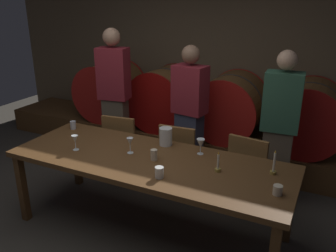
% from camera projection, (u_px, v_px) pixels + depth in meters
% --- Properties ---
extents(ground_plane, '(9.09, 9.09, 0.00)m').
position_uv_depth(ground_plane, '(112.00, 237.00, 3.39)').
color(ground_plane, '#3F3A33').
extents(back_wall, '(6.99, 0.24, 2.73)m').
position_uv_depth(back_wall, '(212.00, 55.00, 5.20)').
color(back_wall, brown).
rests_on(back_wall, ground).
extents(barrel_shelf, '(6.29, 0.90, 0.35)m').
position_uv_depth(barrel_shelf, '(196.00, 142.00, 5.14)').
color(barrel_shelf, brown).
rests_on(barrel_shelf, ground).
extents(wine_barrel_far_left, '(0.87, 0.81, 0.87)m').
position_uv_depth(wine_barrel_far_left, '(111.00, 90.00, 5.53)').
color(wine_barrel_far_left, brown).
rests_on(wine_barrel_far_left, barrel_shelf).
extents(wine_barrel_center_left, '(0.87, 0.81, 0.87)m').
position_uv_depth(wine_barrel_center_left, '(165.00, 98.00, 5.14)').
color(wine_barrel_center_left, brown).
rests_on(wine_barrel_center_left, barrel_shelf).
extents(wine_barrel_center_right, '(0.87, 0.81, 0.87)m').
position_uv_depth(wine_barrel_center_right, '(230.00, 106.00, 4.73)').
color(wine_barrel_center_right, brown).
rests_on(wine_barrel_center_right, barrel_shelf).
extents(wine_barrel_far_right, '(0.87, 0.81, 0.87)m').
position_uv_depth(wine_barrel_far_right, '(308.00, 117.00, 4.33)').
color(wine_barrel_far_right, brown).
rests_on(wine_barrel_far_right, barrel_shelf).
extents(dining_table, '(2.63, 0.95, 0.77)m').
position_uv_depth(dining_table, '(149.00, 165.00, 3.27)').
color(dining_table, brown).
rests_on(dining_table, ground).
extents(chair_left, '(0.45, 0.45, 0.88)m').
position_uv_depth(chair_left, '(123.00, 145.00, 4.24)').
color(chair_left, brown).
rests_on(chair_left, ground).
extents(chair_center, '(0.43, 0.43, 0.88)m').
position_uv_depth(chair_center, '(180.00, 157.00, 3.94)').
color(chair_center, brown).
rests_on(chair_center, ground).
extents(chair_right, '(0.45, 0.45, 0.88)m').
position_uv_depth(chair_right, '(250.00, 170.00, 3.64)').
color(chair_right, brown).
rests_on(chair_right, ground).
extents(guest_left, '(0.41, 0.30, 1.81)m').
position_uv_depth(guest_left, '(115.00, 97.00, 4.58)').
color(guest_left, brown).
rests_on(guest_left, ground).
extents(guest_center, '(0.41, 0.30, 1.67)m').
position_uv_depth(guest_center, '(189.00, 115.00, 4.18)').
color(guest_center, '#33384C').
rests_on(guest_center, ground).
extents(guest_right, '(0.40, 0.26, 1.68)m').
position_uv_depth(guest_right, '(279.00, 128.00, 3.75)').
color(guest_right, brown).
rests_on(guest_right, ground).
extents(candle_left, '(0.05, 0.05, 0.18)m').
position_uv_depth(candle_left, '(218.00, 166.00, 3.00)').
color(candle_left, olive).
rests_on(candle_left, dining_table).
extents(candle_right, '(0.05, 0.05, 0.22)m').
position_uv_depth(candle_right, '(274.00, 167.00, 2.95)').
color(candle_right, olive).
rests_on(candle_right, dining_table).
extents(pitcher, '(0.13, 0.13, 0.18)m').
position_uv_depth(pitcher, '(166.00, 136.00, 3.52)').
color(pitcher, white).
rests_on(pitcher, dining_table).
extents(wine_glass_left, '(0.06, 0.06, 0.15)m').
position_uv_depth(wine_glass_left, '(75.00, 139.00, 3.39)').
color(wine_glass_left, white).
rests_on(wine_glass_left, dining_table).
extents(wine_glass_center, '(0.06, 0.06, 0.15)m').
position_uv_depth(wine_glass_center, '(130.00, 142.00, 3.32)').
color(wine_glass_center, white).
rests_on(wine_glass_center, dining_table).
extents(wine_glass_right, '(0.08, 0.08, 0.15)m').
position_uv_depth(wine_glass_right, '(201.00, 144.00, 3.31)').
color(wine_glass_right, white).
rests_on(wine_glass_right, dining_table).
extents(cup_far_left, '(0.06, 0.06, 0.09)m').
position_uv_depth(cup_far_left, '(73.00, 125.00, 3.96)').
color(cup_far_left, silver).
rests_on(cup_far_left, dining_table).
extents(cup_center_left, '(0.06, 0.06, 0.10)m').
position_uv_depth(cup_center_left, '(154.00, 155.00, 3.20)').
color(cup_center_left, beige).
rests_on(cup_center_left, dining_table).
extents(cup_center_right, '(0.07, 0.07, 0.09)m').
position_uv_depth(cup_center_right, '(159.00, 172.00, 2.89)').
color(cup_center_right, white).
rests_on(cup_center_right, dining_table).
extents(cup_far_right, '(0.07, 0.07, 0.08)m').
position_uv_depth(cup_far_right, '(278.00, 190.00, 2.65)').
color(cup_far_right, beige).
rests_on(cup_far_right, dining_table).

